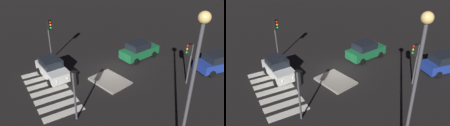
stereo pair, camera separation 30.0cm
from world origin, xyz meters
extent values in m
plane|color=black|center=(0.00, 0.00, 0.00)|extent=(80.00, 80.00, 0.00)
cube|color=gray|center=(1.39, -1.05, 0.09)|extent=(3.77, 3.14, 0.18)
cube|color=#196B38|center=(-1.15, 4.12, 0.74)|extent=(2.40, 4.50, 0.88)
cube|color=black|center=(-1.12, 3.86, 1.54)|extent=(1.95, 2.40, 0.71)
cylinder|color=black|center=(-2.22, 5.32, 0.35)|extent=(0.34, 0.72, 0.69)
cylinder|color=black|center=(-0.43, 5.56, 0.35)|extent=(0.34, 0.72, 0.69)
cylinder|color=black|center=(-1.87, 2.68, 0.35)|extent=(0.34, 0.72, 0.69)
cylinder|color=black|center=(-0.08, 2.92, 0.35)|extent=(0.34, 0.72, 0.69)
sphere|color=#F2EABF|center=(-1.93, 6.14, 0.74)|extent=(0.23, 0.23, 0.23)
sphere|color=#F2EABF|center=(-0.93, 6.27, 0.74)|extent=(0.23, 0.23, 0.23)
cube|color=silver|center=(-2.04, -5.19, 0.72)|extent=(4.29, 2.14, 0.85)
cube|color=black|center=(-2.29, -5.21, 1.48)|extent=(2.26, 1.80, 0.69)
cylinder|color=black|center=(-0.84, -4.21, 0.33)|extent=(0.69, 0.30, 0.67)
cylinder|color=black|center=(-0.68, -5.94, 0.33)|extent=(0.69, 0.30, 0.67)
cylinder|color=black|center=(-3.39, -4.44, 0.33)|extent=(0.69, 0.30, 0.67)
cylinder|color=black|center=(-3.24, -6.17, 0.33)|extent=(0.69, 0.30, 0.67)
sphere|color=#F2EABF|center=(-0.06, -4.52, 0.72)|extent=(0.22, 0.22, 0.22)
sphere|color=#F2EABF|center=(0.03, -5.50, 0.72)|extent=(0.22, 0.22, 0.22)
cube|color=#1E389E|center=(4.93, 8.99, 0.74)|extent=(2.51, 4.53, 0.88)
cube|color=black|center=(4.89, 8.73, 1.54)|extent=(2.01, 2.44, 0.71)
cylinder|color=black|center=(4.26, 10.45, 0.35)|extent=(0.36, 0.72, 0.69)
cylinder|color=black|center=(3.83, 7.82, 0.35)|extent=(0.36, 0.72, 0.69)
cylinder|color=black|center=(5.61, 7.53, 0.35)|extent=(0.36, 0.72, 0.69)
cylinder|color=#47474C|center=(-5.81, -4.12, 2.17)|extent=(0.14, 0.14, 4.33)
cube|color=black|center=(-5.66, -4.02, 3.85)|extent=(0.52, 0.54, 0.96)
sphere|color=red|center=(-5.50, -3.91, 4.15)|extent=(0.22, 0.22, 0.22)
sphere|color=orange|center=(-5.50, -3.91, 3.85)|extent=(0.22, 0.22, 0.22)
sphere|color=green|center=(-5.50, -3.91, 3.55)|extent=(0.22, 0.22, 0.22)
cylinder|color=#47474C|center=(5.10, 4.75, 1.89)|extent=(0.14, 0.14, 3.79)
cube|color=black|center=(4.97, 4.62, 3.31)|extent=(0.53, 0.54, 0.96)
sphere|color=red|center=(4.83, 4.49, 3.61)|extent=(0.22, 0.22, 0.22)
sphere|color=orange|center=(4.83, 4.49, 3.31)|extent=(0.22, 0.22, 0.22)
sphere|color=green|center=(4.83, 4.49, 3.01)|extent=(0.22, 0.22, 0.22)
cylinder|color=#47474C|center=(4.44, -5.59, 1.92)|extent=(0.14, 0.14, 3.84)
cube|color=black|center=(4.33, -5.45, 3.36)|extent=(0.54, 0.52, 0.96)
sphere|color=red|center=(4.21, -5.29, 3.66)|extent=(0.22, 0.22, 0.22)
sphere|color=orange|center=(4.21, -5.29, 3.36)|extent=(0.22, 0.22, 0.22)
sphere|color=green|center=(4.21, -5.29, 3.06)|extent=(0.22, 0.22, 0.22)
cylinder|color=#47474C|center=(10.55, -1.72, 4.15)|extent=(0.18, 0.18, 8.30)
sphere|color=#F9D172|center=(10.55, -1.72, 8.48)|extent=(0.56, 0.56, 0.56)
cube|color=silver|center=(-3.45, -6.19, 0.01)|extent=(0.70, 3.20, 0.02)
cube|color=silver|center=(-2.30, -6.19, 0.01)|extent=(0.70, 3.20, 0.02)
cube|color=silver|center=(-1.15, -6.19, 0.01)|extent=(0.70, 3.20, 0.02)
cube|color=silver|center=(0.00, -6.19, 0.01)|extent=(0.70, 3.20, 0.02)
cube|color=silver|center=(1.15, -6.19, 0.01)|extent=(0.70, 3.20, 0.02)
cube|color=silver|center=(2.30, -6.19, 0.01)|extent=(0.70, 3.20, 0.02)
cube|color=silver|center=(3.45, -6.19, 0.01)|extent=(0.70, 3.20, 0.02)
camera|label=1|loc=(16.70, -9.93, 11.35)|focal=37.00mm
camera|label=2|loc=(16.85, -9.67, 11.35)|focal=37.00mm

